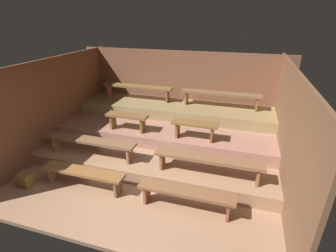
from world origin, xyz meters
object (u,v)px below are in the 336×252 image
bench_middle_left (127,118)px  bench_lower_left (91,142)px  bench_lower_right (208,160)px  bench_upper_right (221,95)px  bench_floor_left (83,174)px  wooden_crate_floor (26,179)px  bench_upper_left (137,88)px  bench_floor_right (186,194)px  bench_middle_right (195,126)px

bench_middle_left → bench_lower_left: bearing=-116.4°
bench_middle_left → bench_lower_right: bearing=-23.5°
bench_middle_left → bench_upper_right: bearing=36.9°
bench_floor_left → wooden_crate_floor: bearing=-167.0°
bench_lower_left → bench_upper_left: size_ratio=0.99×
bench_floor_right → bench_middle_left: (-1.84, 1.63, 0.54)m
bench_floor_left → bench_lower_left: (-0.25, 0.72, 0.29)m
bench_lower_left → bench_middle_left: 1.05m
bench_middle_right → wooden_crate_floor: 3.62m
bench_lower_left → wooden_crate_floor: 1.42m
bench_floor_right → bench_upper_left: size_ratio=0.81×
bench_floor_left → wooden_crate_floor: 1.21m
bench_floor_left → bench_upper_left: (-0.18, 3.15, 0.85)m
bench_lower_left → bench_upper_right: (2.48, 2.43, 0.56)m
bench_middle_right → wooden_crate_floor: bench_middle_right is taller
bench_floor_left → wooden_crate_floor: bench_floor_left is taller
bench_floor_left → bench_lower_left: bearing=109.6°
bench_upper_left → bench_upper_right: 2.40m
bench_middle_right → bench_upper_right: (0.38, 1.52, 0.31)m
bench_middle_right → bench_lower_right: bearing=-63.6°
bench_lower_left → bench_upper_left: 2.50m
bench_lower_right → bench_middle_left: 2.30m
bench_middle_left → bench_upper_left: bench_upper_left is taller
bench_lower_right → bench_middle_right: bearing=116.4°
bench_floor_left → bench_floor_right: size_ratio=1.00×
bench_middle_left → bench_middle_right: (1.64, 0.00, 0.00)m
bench_lower_right → wooden_crate_floor: bearing=-164.1°
bench_middle_left → bench_upper_left: size_ratio=0.49×
bench_upper_left → bench_upper_right: (2.40, 0.00, 0.00)m
bench_lower_left → bench_middle_left: bearing=63.6°
bench_middle_left → bench_middle_right: size_ratio=1.00×
wooden_crate_floor → bench_lower_left: bearing=47.4°
bench_upper_left → bench_middle_left: bearing=-75.9°
bench_lower_left → bench_middle_left: size_ratio=2.02×
bench_middle_left → bench_floor_left: bearing=-96.9°
bench_floor_right → bench_middle_left: size_ratio=1.65×
bench_floor_left → bench_middle_right: bench_middle_right is taller
bench_floor_left → bench_middle_left: bearing=83.1°
bench_middle_right → bench_upper_left: size_ratio=0.49×
bench_upper_right → bench_lower_left: bearing=-135.5°
bench_lower_right → bench_middle_left: size_ratio=2.02×
bench_lower_right → bench_middle_left: bearing=156.5°
bench_lower_right → bench_floor_left: bearing=-162.6°
bench_upper_right → wooden_crate_floor: bearing=-134.7°
bench_floor_right → bench_upper_right: size_ratio=0.81×
bench_lower_left → bench_floor_right: bearing=-17.4°
bench_middle_left → bench_middle_right: 1.64m
bench_middle_left → bench_floor_right: bearing=-41.5°
bench_lower_left → bench_middle_right: (2.09, 0.91, 0.25)m
wooden_crate_floor → bench_upper_left: bearing=74.0°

